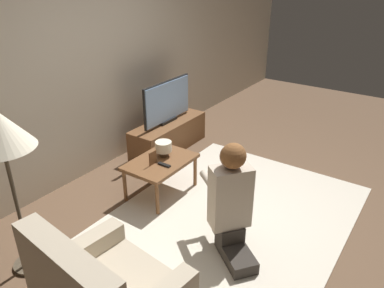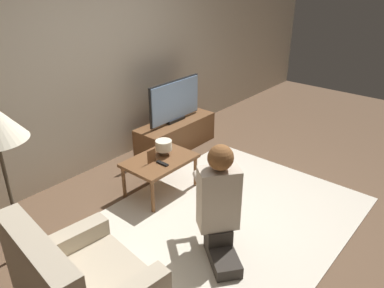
% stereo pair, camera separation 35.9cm
% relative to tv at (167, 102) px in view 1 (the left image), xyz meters
% --- Properties ---
extents(ground_plane, '(10.00, 10.00, 0.00)m').
position_rel_tv_xyz_m(ground_plane, '(-0.94, -1.50, -0.69)').
color(ground_plane, brown).
extents(wall_back, '(10.00, 0.06, 2.60)m').
position_rel_tv_xyz_m(wall_back, '(-0.94, 0.43, 0.61)').
color(wall_back, beige).
rests_on(wall_back, ground_plane).
extents(rug, '(2.83, 2.11, 0.02)m').
position_rel_tv_xyz_m(rug, '(-0.94, -1.50, -0.68)').
color(rug, beige).
rests_on(rug, ground_plane).
extents(tv_stand, '(1.20, 0.42, 0.40)m').
position_rel_tv_xyz_m(tv_stand, '(-0.00, -0.00, -0.49)').
color(tv_stand, brown).
rests_on(tv_stand, ground_plane).
extents(tv, '(0.91, 0.08, 0.56)m').
position_rel_tv_xyz_m(tv, '(0.00, 0.00, 0.00)').
color(tv, black).
rests_on(tv, tv_stand).
extents(coffee_table, '(0.75, 0.53, 0.41)m').
position_rel_tv_xyz_m(coffee_table, '(-0.93, -0.63, -0.32)').
color(coffee_table, brown).
rests_on(coffee_table, ground_plane).
extents(floor_lamp, '(0.48, 0.48, 1.41)m').
position_rel_tv_xyz_m(floor_lamp, '(-2.44, -0.41, 0.53)').
color(floor_lamp, '#4C4233').
rests_on(floor_lamp, ground_plane).
extents(person_kneeling, '(0.68, 0.79, 1.03)m').
position_rel_tv_xyz_m(person_kneeling, '(-1.30, -1.70, -0.15)').
color(person_kneeling, '#332D28').
rests_on(person_kneeling, rug).
extents(picture_frame, '(0.11, 0.01, 0.15)m').
position_rel_tv_xyz_m(picture_frame, '(-1.04, -0.62, -0.20)').
color(picture_frame, brown).
rests_on(picture_frame, coffee_table).
extents(table_lamp, '(0.18, 0.18, 0.17)m').
position_rel_tv_xyz_m(table_lamp, '(-0.83, -0.59, -0.17)').
color(table_lamp, '#4C3823').
rests_on(table_lamp, coffee_table).
extents(remote, '(0.04, 0.15, 0.02)m').
position_rel_tv_xyz_m(remote, '(-1.00, -0.73, -0.26)').
color(remote, black).
rests_on(remote, coffee_table).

